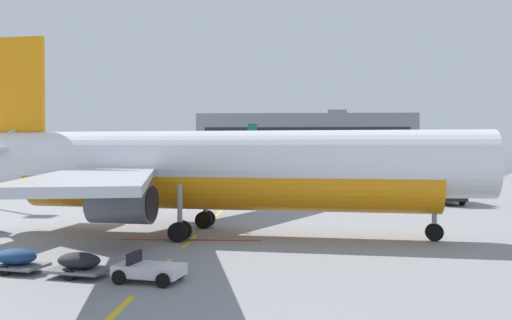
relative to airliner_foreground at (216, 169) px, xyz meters
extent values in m
plane|color=gray|center=(20.81, 16.04, -3.95)|extent=(400.00, 400.00, 0.00)
cube|color=yellow|center=(-1.19, -15.78, -3.95)|extent=(0.24, 4.00, 0.01)
cube|color=yellow|center=(-1.19, -9.32, -3.95)|extent=(0.24, 4.00, 0.01)
cube|color=yellow|center=(-1.19, -2.32, -3.95)|extent=(0.24, 4.00, 0.01)
cube|color=yellow|center=(-1.19, 4.36, -3.95)|extent=(0.24, 4.00, 0.01)
cube|color=yellow|center=(-1.19, 10.79, -3.95)|extent=(0.24, 4.00, 0.01)
cube|color=yellow|center=(-1.19, 17.14, -3.95)|extent=(0.24, 4.00, 0.01)
cube|color=yellow|center=(-1.19, 23.21, -3.95)|extent=(0.24, 4.00, 0.01)
cube|color=yellow|center=(-1.19, 30.50, -3.95)|extent=(0.24, 4.00, 0.01)
cube|color=yellow|center=(-1.19, 37.86, -3.95)|extent=(0.24, 4.00, 0.01)
cube|color=yellow|center=(-1.19, 45.20, -3.95)|extent=(0.24, 4.00, 0.01)
cube|color=yellow|center=(-1.19, 50.80, -3.95)|extent=(0.24, 4.00, 0.01)
cube|color=yellow|center=(-1.19, 57.37, -3.95)|extent=(0.24, 4.00, 0.01)
cube|color=yellow|center=(-1.19, 64.28, -3.95)|extent=(0.24, 4.00, 0.01)
cube|color=#B21414|center=(-1.19, -1.96, -3.95)|extent=(8.00, 0.40, 0.01)
cylinder|color=white|center=(0.58, -0.07, 0.35)|extent=(30.34, 7.56, 3.80)
cylinder|color=orange|center=(0.58, -0.07, -0.69)|extent=(24.75, 6.55, 3.50)
cone|color=white|center=(15.51, -1.97, 0.35)|extent=(3.94, 4.13, 3.72)
cube|color=#192333|center=(14.47, -1.84, 1.02)|extent=(1.95, 3.03, 0.60)
cube|color=orange|center=(-13.31, 1.69, 5.25)|extent=(4.41, 0.91, 6.00)
cube|color=white|center=(-13.60, 4.95, 1.11)|extent=(3.98, 6.75, 0.24)
cube|color=#B7BCC6|center=(-2.29, 8.86, -0.12)|extent=(11.89, 17.35, 0.36)
cube|color=#B7BCC6|center=(-4.43, -8.01, -0.12)|extent=(8.25, 17.63, 0.36)
cylinder|color=#4C4F54|center=(-2.82, 5.90, -1.57)|extent=(3.44, 2.49, 2.10)
cylinder|color=black|center=(-1.23, 5.70, -1.57)|extent=(0.34, 1.79, 1.79)
cylinder|color=#4C4F54|center=(-4.20, -5.01, -1.57)|extent=(3.44, 2.49, 2.10)
cylinder|color=black|center=(-2.62, -5.21, -1.57)|extent=(0.34, 1.79, 1.79)
cylinder|color=gray|center=(12.39, -1.57, -2.12)|extent=(0.28, 0.28, 2.67)
cylinder|color=black|center=(12.39, -1.57, -3.45)|extent=(1.02, 0.40, 0.99)
cylinder|color=gray|center=(-1.08, 2.76, -2.09)|extent=(0.28, 0.28, 2.61)
cylinder|color=black|center=(-1.03, 3.10, -3.40)|extent=(1.14, 0.49, 1.10)
cylinder|color=black|center=(-1.12, 2.41, -3.40)|extent=(1.14, 0.49, 1.10)
cylinder|color=gray|center=(-1.73, -2.40, -2.09)|extent=(0.28, 0.28, 2.61)
cylinder|color=black|center=(-1.69, -2.05, -3.40)|extent=(1.14, 0.49, 1.10)
cylinder|color=black|center=(-1.77, -2.75, -3.40)|extent=(1.14, 0.49, 1.10)
cylinder|color=white|center=(-9.09, 83.45, -0.17)|extent=(14.63, 25.26, 3.34)
cylinder|color=#0F604C|center=(-9.09, 83.45, -1.09)|extent=(12.22, 20.72, 3.08)
cone|color=white|center=(-14.90, 71.56, -0.17)|extent=(4.30, 4.20, 3.28)
cone|color=white|center=(-3.01, 95.90, 0.25)|extent=(4.17, 4.57, 2.84)
cube|color=#192333|center=(-14.50, 72.39, 0.42)|extent=(2.87, 2.37, 0.53)
cube|color=#0F604C|center=(-3.69, 94.52, 4.14)|extent=(1.98, 3.62, 5.28)
cube|color=white|center=(-0.89, 93.84, 0.50)|extent=(6.29, 5.00, 0.21)
cube|color=white|center=(-5.95, 96.31, 0.50)|extent=(6.29, 5.00, 0.21)
cube|color=#B7BCC6|center=(-0.84, 83.31, -0.58)|extent=(13.52, 13.60, 0.32)
cube|color=#B7BCC6|center=(-14.28, 89.88, -0.58)|extent=(15.35, 5.95, 0.32)
cylinder|color=#4C4F54|center=(-3.15, 84.59, -1.86)|extent=(2.90, 3.34, 1.85)
cylinder|color=black|center=(-3.77, 83.33, -1.86)|extent=(1.46, 0.78, 1.57)
cylinder|color=#4C4F54|center=(-11.85, 88.84, -1.86)|extent=(2.90, 3.34, 1.85)
cylinder|color=black|center=(-12.47, 87.57, -1.86)|extent=(1.46, 0.78, 1.57)
cylinder|color=gray|center=(-13.69, 74.05, -2.34)|extent=(0.25, 0.25, 2.34)
cylinder|color=black|center=(-13.69, 74.05, -3.51)|extent=(0.60, 0.89, 0.87)
cylinder|color=gray|center=(-6.26, 84.03, -2.32)|extent=(0.25, 0.25, 2.30)
cylinder|color=black|center=(-5.99, 83.89, -3.47)|extent=(0.70, 1.00, 0.97)
cylinder|color=black|center=(-6.54, 84.17, -3.47)|extent=(0.70, 1.00, 0.97)
cylinder|color=gray|center=(-10.38, 86.04, -2.32)|extent=(0.25, 0.25, 2.30)
cylinder|color=black|center=(-10.10, 85.90, -3.47)|extent=(0.70, 1.00, 0.97)
cylinder|color=black|center=(-10.65, 86.17, -3.47)|extent=(0.70, 1.00, 0.97)
cube|color=black|center=(18.53, 20.04, -3.21)|extent=(3.23, 7.24, 0.60)
cube|color=#606638|center=(18.81, 17.75, -2.36)|extent=(2.58, 2.64, 1.10)
cube|color=#192333|center=(18.95, 16.60, -2.26)|extent=(1.91, 0.29, 0.64)
cube|color=#606638|center=(18.41, 21.01, -1.86)|extent=(2.96, 5.02, 2.10)
cylinder|color=black|center=(20.00, 17.96, -3.47)|extent=(0.39, 0.99, 0.96)
cylinder|color=black|center=(17.61, 17.67, -3.47)|extent=(0.39, 0.99, 0.96)
cylinder|color=black|center=(19.45, 22.41, -3.47)|extent=(0.39, 0.99, 0.96)
cylinder|color=black|center=(17.07, 22.12, -3.47)|extent=(0.39, 0.99, 0.96)
cube|color=silver|center=(-1.12, -11.67, -3.49)|extent=(2.84, 1.93, 0.44)
cube|color=black|center=(-1.76, -11.53, -3.09)|extent=(0.36, 1.12, 0.56)
cylinder|color=black|center=(-0.08, -11.18, -3.67)|extent=(0.59, 0.30, 0.56)
cylinder|color=black|center=(-0.39, -12.54, -3.67)|extent=(0.59, 0.30, 0.56)
cylinder|color=black|center=(-1.86, -10.79, -3.67)|extent=(0.59, 0.30, 0.56)
cylinder|color=black|center=(-2.16, -12.15, -3.67)|extent=(0.59, 0.30, 0.56)
cube|color=slate|center=(-4.15, -11.00, -3.67)|extent=(2.67, 1.98, 0.12)
ellipsoid|color=black|center=(-4.15, -11.00, -3.29)|extent=(2.04, 1.56, 0.64)
cylinder|color=black|center=(-4.01, -10.34, -3.73)|extent=(0.46, 0.23, 0.44)
cylinder|color=black|center=(-4.30, -11.66, -3.73)|extent=(0.46, 0.23, 0.44)
cube|color=slate|center=(-7.08, -10.35, -3.67)|extent=(2.67, 1.98, 0.12)
ellipsoid|color=navy|center=(-7.08, -10.35, -3.29)|extent=(2.04, 1.56, 0.64)
cylinder|color=black|center=(-6.94, -9.69, -3.73)|extent=(0.46, 0.23, 0.44)
cylinder|color=black|center=(-7.23, -11.01, -3.73)|extent=(0.46, 0.23, 0.44)
cube|color=gray|center=(10.00, 140.79, 3.70)|extent=(64.80, 24.52, 15.30)
cube|color=#192333|center=(10.00, 128.47, 4.46)|extent=(59.61, 0.12, 5.51)
cube|color=gray|center=(19.72, 140.79, 12.15)|extent=(6.00, 5.00, 1.60)
camera|label=1|loc=(4.17, -32.67, 1.24)|focal=38.80mm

